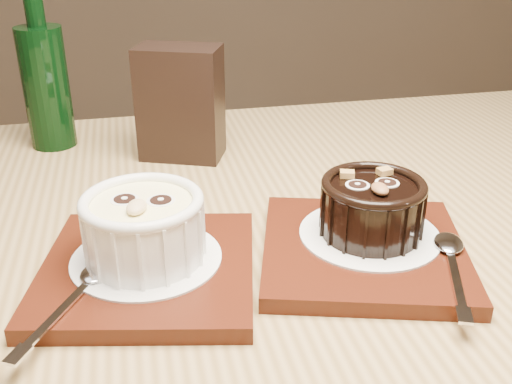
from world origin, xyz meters
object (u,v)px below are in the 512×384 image
tray_left (148,270)px  green_bottle (46,83)px  ramekin_white (143,225)px  ramekin_dark (372,205)px  table (262,312)px  condiment_stand (181,103)px  tray_right (363,251)px

tray_left → green_bottle: (-0.14, 0.34, 0.08)m
tray_left → green_bottle: 0.37m
ramekin_white → ramekin_dark: ramekin_white is taller
table → tray_left: 0.16m
ramekin_dark → ramekin_white: bearing=-178.2°
tray_left → condiment_stand: size_ratio=1.29×
tray_left → ramekin_white: ramekin_white is taller
ramekin_dark → tray_left: bearing=-176.5°
tray_left → ramekin_dark: ramekin_dark is taller
tray_right → condiment_stand: 0.32m
tray_left → ramekin_white: size_ratio=1.73×
condiment_stand → ramekin_dark: bearing=-55.9°
table → tray_right: 0.14m
tray_left → green_bottle: green_bottle is taller
green_bottle → condiment_stand: bearing=-19.2°
condiment_stand → table: bearing=-70.9°
condiment_stand → green_bottle: green_bottle is taller
ramekin_white → tray_right: bearing=11.5°
table → tray_left: tray_left is taller
tray_left → ramekin_white: bearing=100.6°
tray_left → table: bearing=28.7°
ramekin_white → green_bottle: green_bottle is taller
tray_left → green_bottle: bearing=112.6°
ramekin_white → condiment_stand: (0.03, 0.27, 0.02)m
tray_left → ramekin_white: (-0.00, 0.01, 0.04)m
tray_left → tray_right: size_ratio=1.00×
table → green_bottle: green_bottle is taller
ramekin_white → tray_right: ramekin_white is taller
ramekin_white → tray_right: (0.19, 0.00, -0.04)m
tray_right → ramekin_dark: (0.01, 0.01, 0.04)m
table → condiment_stand: 0.28m
tray_right → ramekin_dark: size_ratio=1.90×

